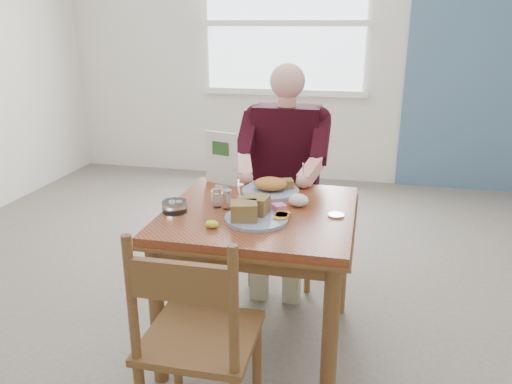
% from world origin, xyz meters
% --- Properties ---
extents(floor, '(6.00, 6.00, 0.00)m').
position_xyz_m(floor, '(0.00, 0.00, 0.00)').
color(floor, '#5F594D').
rests_on(floor, ground).
extents(wall_back, '(5.50, 0.00, 5.50)m').
position_xyz_m(wall_back, '(0.00, 3.00, 1.40)').
color(wall_back, silver).
rests_on(wall_back, ground).
extents(accent_panel, '(1.60, 0.02, 2.80)m').
position_xyz_m(accent_panel, '(1.60, 2.98, 1.40)').
color(accent_panel, slate).
rests_on(accent_panel, ground).
extents(lemon_wedge, '(0.07, 0.05, 0.03)m').
position_xyz_m(lemon_wedge, '(-0.16, -0.27, 0.77)').
color(lemon_wedge, yellow).
rests_on(lemon_wedge, table).
extents(napkin, '(0.10, 0.08, 0.06)m').
position_xyz_m(napkin, '(0.18, 0.09, 0.78)').
color(napkin, white).
rests_on(napkin, table).
extents(metal_dish, '(0.10, 0.10, 0.01)m').
position_xyz_m(metal_dish, '(0.37, -0.01, 0.75)').
color(metal_dish, silver).
rests_on(metal_dish, table).
extents(window, '(1.72, 0.04, 1.42)m').
position_xyz_m(window, '(-0.40, 2.97, 1.60)').
color(window, white).
rests_on(window, wall_back).
extents(table, '(0.92, 0.92, 0.75)m').
position_xyz_m(table, '(0.00, 0.00, 0.64)').
color(table, brown).
rests_on(table, ground).
extents(chair_far, '(0.42, 0.42, 0.95)m').
position_xyz_m(chair_far, '(0.00, 0.80, 0.48)').
color(chair_far, brown).
rests_on(chair_far, ground).
extents(chair_near, '(0.42, 0.42, 0.95)m').
position_xyz_m(chair_near, '(-0.08, -0.71, 0.48)').
color(chair_near, brown).
rests_on(chair_near, ground).
extents(diner, '(0.53, 0.56, 1.39)m').
position_xyz_m(diner, '(0.00, 0.71, 0.81)').
color(diner, tan).
rests_on(diner, chair_far).
extents(near_plate, '(0.32, 0.32, 0.10)m').
position_xyz_m(near_plate, '(0.00, -0.13, 0.79)').
color(near_plate, white).
rests_on(near_plate, table).
extents(far_plate, '(0.39, 0.39, 0.08)m').
position_xyz_m(far_plate, '(0.01, 0.26, 0.78)').
color(far_plate, white).
rests_on(far_plate, table).
extents(caddy, '(0.10, 0.10, 0.08)m').
position_xyz_m(caddy, '(-0.22, 0.09, 0.78)').
color(caddy, white).
rests_on(caddy, table).
extents(shakers, '(0.11, 0.06, 0.10)m').
position_xyz_m(shakers, '(-0.18, -0.02, 0.80)').
color(shakers, white).
rests_on(shakers, table).
extents(creamer, '(0.15, 0.15, 0.05)m').
position_xyz_m(creamer, '(-0.39, -0.12, 0.78)').
color(creamer, white).
rests_on(creamer, table).
extents(menu, '(0.20, 0.07, 0.29)m').
position_xyz_m(menu, '(-0.30, 0.35, 0.90)').
color(menu, white).
rests_on(menu, table).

